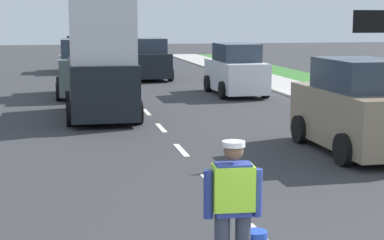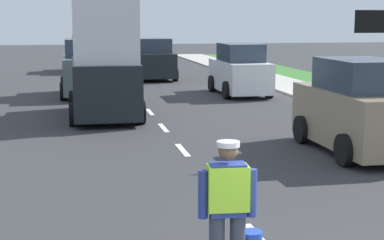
{
  "view_description": "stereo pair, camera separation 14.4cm",
  "coord_description": "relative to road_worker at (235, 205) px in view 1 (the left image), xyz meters",
  "views": [
    {
      "loc": [
        -2.61,
        -4.98,
        3.01
      ],
      "look_at": [
        -0.24,
        6.35,
        1.1
      ],
      "focal_mm": 57.55,
      "sensor_mm": 36.0,
      "label": 1
    },
    {
      "loc": [
        -2.47,
        -5.01,
        3.01
      ],
      "look_at": [
        -0.24,
        6.35,
        1.1
      ],
      "focal_mm": 57.55,
      "sensor_mm": 36.0,
      "label": 2
    }
  ],
  "objects": [
    {
      "name": "lane_center_line",
      "position": [
        0.77,
        23.73,
        -0.93
      ],
      "size": [
        0.14,
        46.4,
        0.01
      ],
      "color": "silver",
      "rests_on": "ground"
    },
    {
      "name": "delivery_truck",
      "position": [
        -0.73,
        12.28,
        0.68
      ],
      "size": [
        2.16,
        4.6,
        3.54
      ],
      "color": "black",
      "rests_on": "ground"
    },
    {
      "name": "car_oncoming_second",
      "position": [
        -1.18,
        18.03,
        0.11
      ],
      "size": [
        1.93,
        3.89,
        2.23
      ],
      "color": "slate",
      "rests_on": "ground"
    },
    {
      "name": "road_worker",
      "position": [
        0.0,
        0.0,
        0.0
      ],
      "size": [
        0.77,
        0.36,
        1.67
      ],
      "color": "#383D4C",
      "rests_on": "ground"
    },
    {
      "name": "car_oncoming_third",
      "position": [
        -0.89,
        29.58,
        0.02
      ],
      "size": [
        1.88,
        4.05,
        2.06
      ],
      "color": "black",
      "rests_on": "ground"
    },
    {
      "name": "car_parked_curbside",
      "position": [
        4.62,
        6.26,
        0.06
      ],
      "size": [
        1.9,
        3.92,
        2.13
      ],
      "color": "gray",
      "rests_on": "ground"
    },
    {
      "name": "ground_plane",
      "position": [
        0.77,
        19.53,
        -0.93
      ],
      "size": [
        96.0,
        96.0,
        0.0
      ],
      "primitive_type": "plane",
      "color": "#333335"
    },
    {
      "name": "lane_direction_sign",
      "position": [
        5.18,
        6.22,
        1.48
      ],
      "size": [
        1.16,
        0.11,
        3.2
      ],
      "color": "gray",
      "rests_on": "ground"
    },
    {
      "name": "car_outgoing_far",
      "position": [
        2.34,
        24.32,
        0.02
      ],
      "size": [
        2.09,
        4.17,
        2.05
      ],
      "color": "black",
      "rests_on": "ground"
    },
    {
      "name": "car_parked_far",
      "position": [
        4.89,
        17.17,
        0.02
      ],
      "size": [
        1.9,
        3.98,
        2.04
      ],
      "color": "silver",
      "rests_on": "ground"
    }
  ]
}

